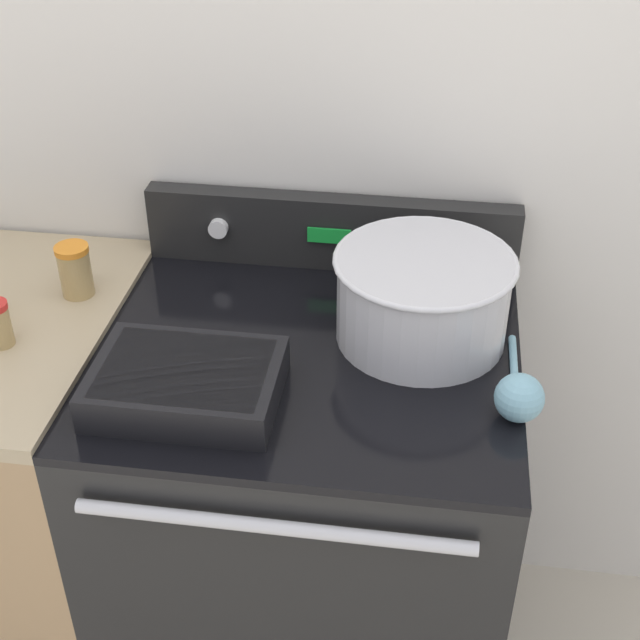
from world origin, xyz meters
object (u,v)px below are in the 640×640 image
at_px(mixing_bowl, 423,294).
at_px(ladle, 519,396).
at_px(spice_jar_orange_cap, 75,270).
at_px(casserole_dish, 186,381).

bearing_deg(mixing_bowl, ladle, -49.98).
height_order(mixing_bowl, ladle, mixing_bowl).
bearing_deg(mixing_bowl, spice_jar_orange_cap, 177.12).
height_order(ladle, spice_jar_orange_cap, spice_jar_orange_cap).
relative_size(mixing_bowl, casserole_dish, 1.06).
xyz_separation_m(ladle, spice_jar_orange_cap, (-0.85, 0.24, 0.03)).
xyz_separation_m(mixing_bowl, ladle, (0.17, -0.20, -0.06)).
height_order(mixing_bowl, casserole_dish, mixing_bowl).
xyz_separation_m(casserole_dish, ladle, (0.56, 0.04, 0.00)).
relative_size(casserole_dish, spice_jar_orange_cap, 2.93).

